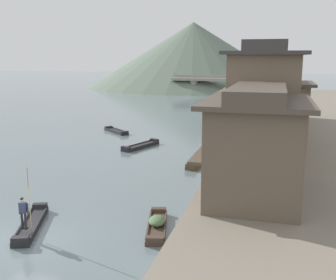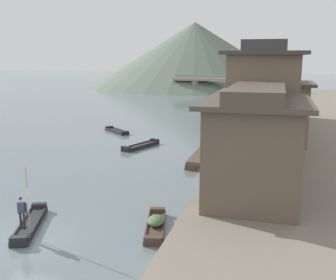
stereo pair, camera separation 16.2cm
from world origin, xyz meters
The scene contains 18 objects.
ground_plane centered at (0.00, 0.00, 0.00)m, with size 400.00×400.00×0.00m, color slate.
riverbank_right centered at (16.08, 30.00, 0.44)m, with size 18.00×110.00×0.88m, color slate.
boat_foreground_poled centered at (-0.43, 1.39, 0.16)m, with size 2.43×4.58×0.49m.
boatman_person centered at (0.05, 0.21, 1.50)m, with size 0.56×0.28×3.04m.
boat_moored_nearest centered at (-6.39, 26.89, 0.15)m, with size 3.88×3.52×0.44m.
boat_moored_second centered at (-1.09, 20.22, 0.16)m, with size 2.51×4.71×0.49m.
boat_moored_third centered at (5.80, 2.90, 0.24)m, with size 1.79×3.99×0.68m.
boat_moored_far centered at (5.53, 16.39, 0.16)m, with size 1.57×5.60×0.50m.
boat_midriver_drifting centered at (3.90, 39.97, 0.12)m, with size 5.42×3.50×0.36m.
boat_midriver_upstream centered at (4.74, 31.66, 0.13)m, with size 1.82×4.35×0.40m.
boat_upstream_distant centered at (5.37, 26.02, 0.25)m, with size 1.81×4.71×0.73m.
house_waterfront_nearest centered at (10.31, 6.73, 3.87)m, with size 5.86×7.99×6.14m.
house_waterfront_second centered at (10.33, 14.88, 5.17)m, with size 5.91×7.43×8.74m.
house_waterfront_tall centered at (10.93, 22.26, 3.88)m, with size 7.10×6.34×6.14m.
house_waterfront_narrow centered at (10.02, 29.36, 3.88)m, with size 5.29×7.10×6.14m.
house_waterfront_far centered at (10.24, 36.34, 5.17)m, with size 5.72×7.68×8.74m.
stone_bridge centered at (0.00, 76.57, 2.85)m, with size 25.44×2.40×4.39m.
hill_far_west centered at (-13.08, 101.40, 9.10)m, with size 60.25×60.25×18.20m, color #5B6B5B.
Camera 1 is at (11.34, -15.16, 8.55)m, focal length 42.85 mm.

